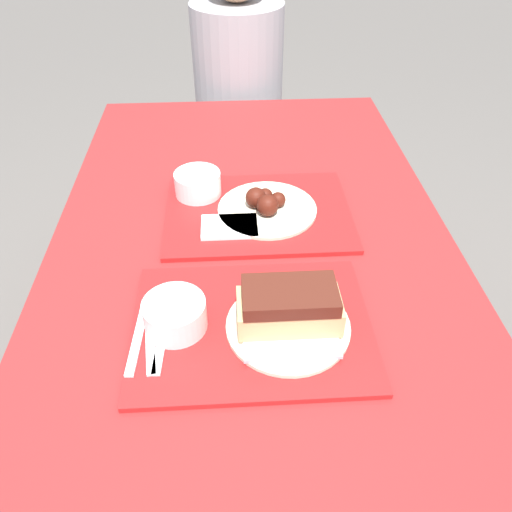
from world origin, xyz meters
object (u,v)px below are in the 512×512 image
Objects in this scene: bowl_coleslaw_near at (175,313)px; wings_plate_far at (266,205)px; brisket_sandwich_plate at (289,312)px; tray_near at (252,326)px; tray_far at (258,213)px; bowl_coleslaw_far at (198,182)px; person_seated_across at (238,71)px.

bowl_coleslaw_near is 0.41m from wings_plate_far.
brisket_sandwich_plate is (0.21, -0.02, 0.01)m from bowl_coleslaw_near.
brisket_sandwich_plate reaches higher than tray_near.
bowl_coleslaw_near is at bearing -115.83° from tray_far.
bowl_coleslaw_far is 0.48× the size of wings_plate_far.
wings_plate_far reaches higher than tray_far.
person_seated_across reaches higher than brisket_sandwich_plate.
brisket_sandwich_plate is 1.99× the size of bowl_coleslaw_far.
person_seated_across is at bearing 83.13° from bowl_coleslaw_near.
wings_plate_far is at bearing -87.45° from person_seated_across.
bowl_coleslaw_near is at bearing -96.87° from person_seated_across.
wings_plate_far is at bearing -27.66° from bowl_coleslaw_far.
wings_plate_far is at bearing 61.70° from bowl_coleslaw_near.
person_seated_across is at bearing 91.37° from tray_far.
tray_far is 0.17m from bowl_coleslaw_far.
tray_near is 3.84× the size of bowl_coleslaw_far.
tray_near is 3.84× the size of bowl_coleslaw_near.
tray_near is 0.14m from bowl_coleslaw_near.
wings_plate_far reaches higher than bowl_coleslaw_far.
tray_near is 1.00× the size of tray_far.
wings_plate_far is (0.17, -0.09, -0.02)m from bowl_coleslaw_far.
bowl_coleslaw_near is at bearing -118.30° from wings_plate_far.
bowl_coleslaw_near is (-0.17, -0.36, 0.04)m from tray_far.
person_seated_across is at bearing 81.37° from bowl_coleslaw_far.
wings_plate_far is (0.05, 0.36, 0.02)m from tray_near.
bowl_coleslaw_far is (-0.15, 0.08, 0.04)m from tray_far.
bowl_coleslaw_near is (-0.14, 0.00, 0.04)m from tray_near.
bowl_coleslaw_far is 0.19m from wings_plate_far.
tray_far is 0.91m from person_seated_across.
tray_far is at bearing -30.06° from bowl_coleslaw_far.
tray_far is 0.40m from bowl_coleslaw_near.
bowl_coleslaw_near is 0.48× the size of wings_plate_far.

